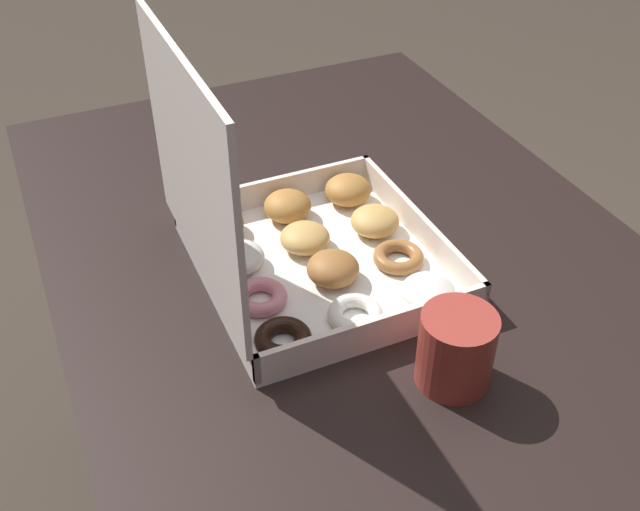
# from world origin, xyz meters

# --- Properties ---
(dining_table) EXTENTS (1.26, 0.81, 0.76)m
(dining_table) POSITION_xyz_m (0.00, 0.00, 0.66)
(dining_table) COLOR black
(dining_table) RESTS_ON ground_plane
(donut_box) EXTENTS (0.34, 0.32, 0.34)m
(donut_box) POSITION_xyz_m (0.04, 0.08, 0.82)
(donut_box) COLOR white
(donut_box) RESTS_ON dining_table
(coffee_mug) EXTENTS (0.09, 0.09, 0.09)m
(coffee_mug) POSITION_xyz_m (-0.22, -0.01, 0.81)
(coffee_mug) COLOR #A3382D
(coffee_mug) RESTS_ON dining_table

